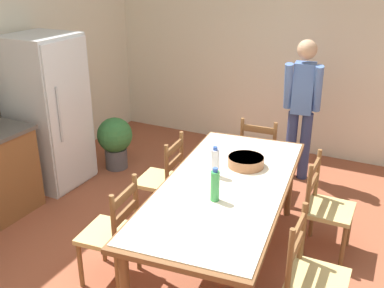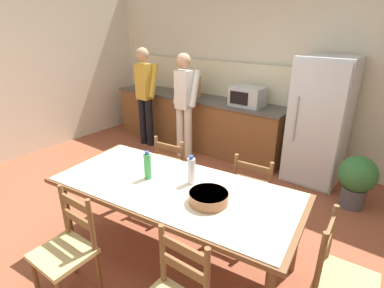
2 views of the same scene
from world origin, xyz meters
TOP-DOWN VIEW (x-y plane):
  - ground_plane at (0.00, 0.00)m, footprint 8.32×8.32m
  - wall_right at (3.26, 0.00)m, footprint 0.12×5.20m
  - refrigerator at (1.00, 2.19)m, footprint 0.71×0.73m
  - dining_table at (0.43, -0.23)m, footprint 2.34×1.24m
  - bottle_near_centre at (0.16, -0.26)m, footprint 0.07×0.07m
  - bottle_off_centre at (0.53, -0.09)m, footprint 0.07×0.07m
  - serving_bowl at (0.83, -0.26)m, footprint 0.32×0.32m
  - chair_side_far_left at (-0.15, 0.50)m, footprint 0.46×0.44m
  - chair_side_near_right at (1.03, -0.96)m, footprint 0.43×0.41m
  - chair_side_near_left at (0.03, -1.07)m, footprint 0.43×0.41m
  - chair_side_far_right at (0.85, 0.61)m, footprint 0.46×0.44m
  - chair_head_end at (1.84, -0.07)m, footprint 0.43×0.44m
  - person_by_table at (2.40, -0.36)m, footprint 0.31×0.44m
  - potted_plant at (1.63, 1.76)m, footprint 0.44×0.44m

SIDE VIEW (x-z plane):
  - ground_plane at x=0.00m, z-range 0.00..0.00m
  - potted_plant at x=1.63m, z-range 0.05..0.72m
  - chair_side_far_left at x=-0.15m, z-range -0.01..0.90m
  - chair_side_near_right at x=1.03m, z-range -0.01..0.90m
  - chair_side_near_left at x=0.03m, z-range -0.01..0.90m
  - chair_side_far_right at x=0.85m, z-range -0.01..0.90m
  - chair_head_end at x=1.84m, z-range -0.01..0.90m
  - dining_table at x=0.43m, z-range 0.32..1.11m
  - serving_bowl at x=0.83m, z-range 0.79..0.88m
  - refrigerator at x=1.00m, z-range 0.00..1.74m
  - bottle_near_centre at x=0.16m, z-range 0.77..1.04m
  - bottle_off_centre at x=0.53m, z-range 0.77..1.04m
  - person_by_table at x=2.40m, z-range 0.10..1.78m
  - wall_right at x=3.26m, z-range 0.00..2.90m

